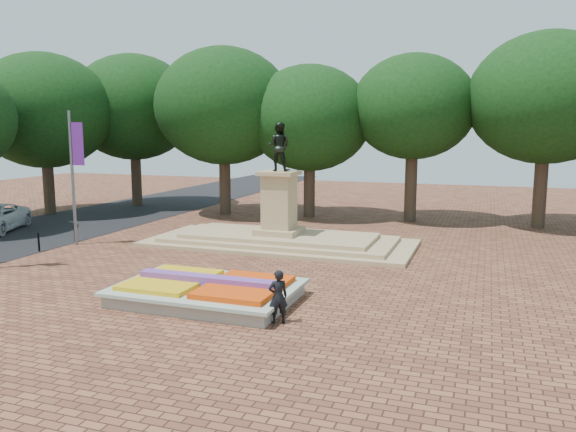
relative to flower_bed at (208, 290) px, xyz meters
name	(u,v)px	position (x,y,z in m)	size (l,w,h in m)	color
ground	(209,284)	(-1.03, 2.00, -0.38)	(90.00, 90.00, 0.00)	brown
asphalt_street	(14,237)	(-16.03, 7.00, -0.37)	(9.00, 90.00, 0.02)	black
flower_bed	(208,290)	(0.00, 0.00, 0.00)	(6.30, 4.30, 0.91)	gray
monument	(279,228)	(-1.03, 10.00, 0.50)	(14.00, 6.00, 6.40)	tan
tree_row_back	(365,120)	(1.31, 20.00, 6.29)	(44.80, 8.80, 10.43)	#3C2F21
pedestrian	(278,297)	(3.18, -1.34, 0.48)	(0.63, 0.41, 1.72)	black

